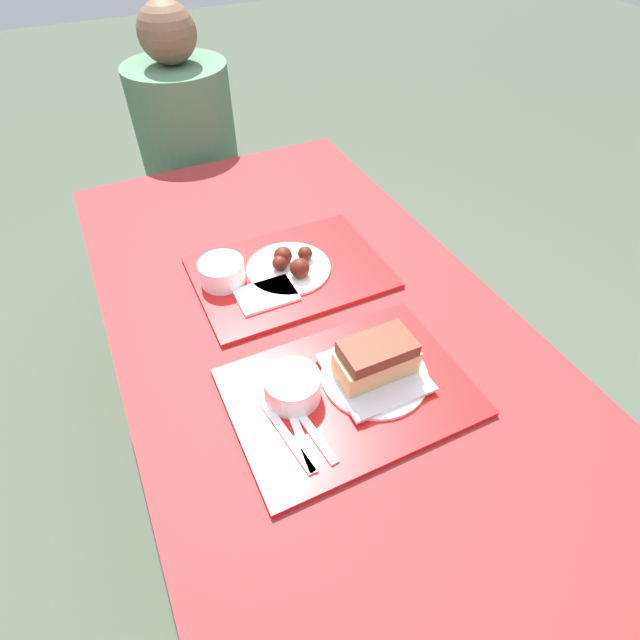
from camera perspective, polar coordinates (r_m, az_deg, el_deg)
ground_plane at (r=1.70m, az=0.11°, el=-18.47°), size 12.00×12.00×0.00m
picnic_table at (r=1.17m, az=0.15°, el=-4.22°), size 0.86×1.72×0.72m
picnic_bench_far at (r=2.13m, az=-12.71°, el=11.00°), size 0.82×0.28×0.44m
tray_near at (r=0.99m, az=3.37°, el=-8.23°), size 0.46×0.33×0.01m
tray_far at (r=1.24m, az=-3.45°, el=5.46°), size 0.46×0.33×0.01m
bowl_coleslaw_near at (r=0.95m, az=-3.16°, el=-7.54°), size 0.11×0.11×0.06m
brisket_sandwich_plate at (r=0.98m, az=6.38°, el=-5.07°), size 0.21×0.21×0.10m
plastic_fork_near at (r=0.92m, az=-2.46°, el=-12.68°), size 0.03×0.17×0.00m
plastic_knife_near at (r=0.93m, az=-1.18°, el=-12.19°), size 0.04×0.17×0.00m
plastic_spoon_near at (r=0.92m, az=-3.74°, el=-13.16°), size 0.04×0.17×0.00m
condiment_packet at (r=1.02m, az=0.89°, el=-5.08°), size 0.04×0.03×0.01m
bowl_coleslaw_far at (r=1.21m, az=-11.15°, el=5.53°), size 0.11×0.11×0.06m
wings_plate_far at (r=1.23m, az=-3.43°, el=6.32°), size 0.21×0.21×0.06m
napkin_far at (r=1.17m, az=-6.16°, el=2.88°), size 0.14×0.10×0.01m
person_seated_across at (r=1.96m, az=-14.98°, el=19.79°), size 0.34×0.34×0.72m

